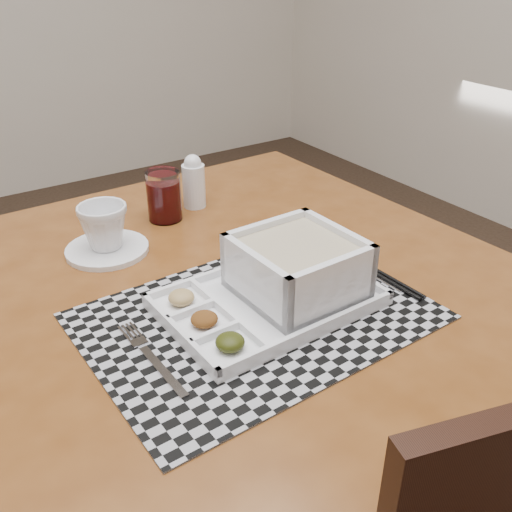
# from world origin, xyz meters

# --- Properties ---
(dining_table) EXTENTS (1.00, 1.00, 0.73)m
(dining_table) POSITION_xyz_m (0.47, 0.02, 0.66)
(dining_table) COLOR #592D10
(dining_table) RESTS_ON ground
(placemat) EXTENTS (0.51, 0.37, 0.00)m
(placemat) POSITION_xyz_m (0.46, -0.10, 0.73)
(placemat) COLOR #9999A0
(placemat) RESTS_ON dining_table
(serving_tray) EXTENTS (0.33, 0.23, 0.10)m
(serving_tray) POSITION_xyz_m (0.53, -0.09, 0.77)
(serving_tray) COLOR white
(serving_tray) RESTS_ON placemat
(fork) EXTENTS (0.02, 0.19, 0.00)m
(fork) POSITION_xyz_m (0.29, -0.10, 0.73)
(fork) COLOR #BBBBC2
(fork) RESTS_ON placemat
(spoon) EXTENTS (0.04, 0.18, 0.01)m
(spoon) POSITION_xyz_m (0.69, -0.04, 0.74)
(spoon) COLOR #BBBBC2
(spoon) RESTS_ON placemat
(chopsticks) EXTENTS (0.02, 0.24, 0.01)m
(chopsticks) POSITION_xyz_m (0.70, -0.09, 0.74)
(chopsticks) COLOR black
(chopsticks) RESTS_ON placemat
(saucer) EXTENTS (0.15, 0.15, 0.01)m
(saucer) POSITION_xyz_m (0.35, 0.22, 0.74)
(saucer) COLOR white
(saucer) RESTS_ON dining_table
(cup) EXTENTS (0.10, 0.10, 0.08)m
(cup) POSITION_xyz_m (0.35, 0.22, 0.78)
(cup) COLOR white
(cup) RESTS_ON saucer
(juice_glass) EXTENTS (0.07, 0.07, 0.10)m
(juice_glass) POSITION_xyz_m (0.50, 0.29, 0.78)
(juice_glass) COLOR white
(juice_glass) RESTS_ON dining_table
(creamer_bottle) EXTENTS (0.05, 0.05, 0.11)m
(creamer_bottle) POSITION_xyz_m (0.58, 0.32, 0.79)
(creamer_bottle) COLOR white
(creamer_bottle) RESTS_ON dining_table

